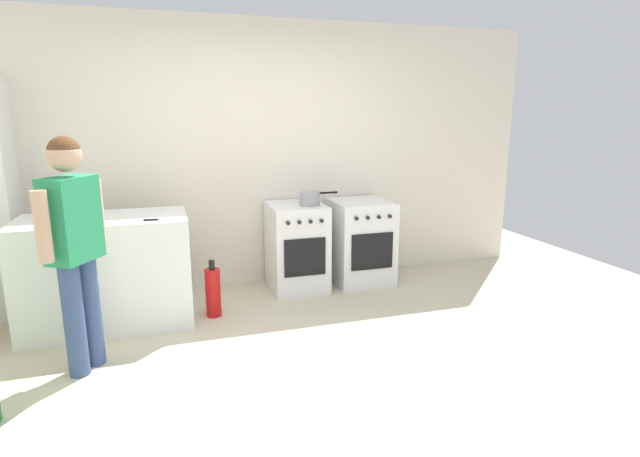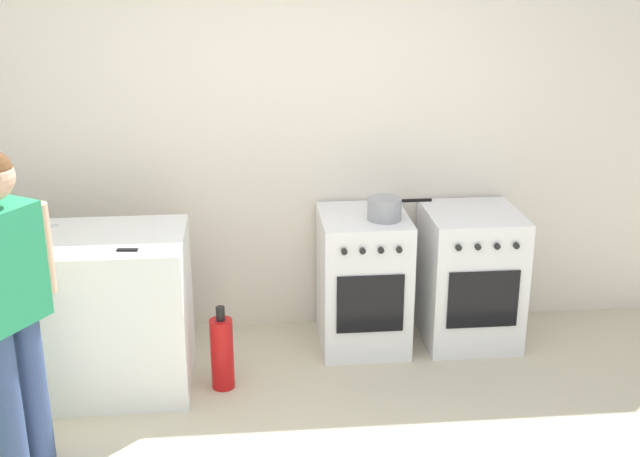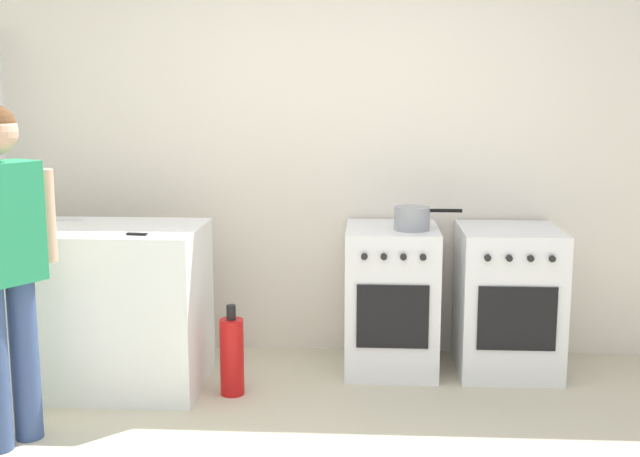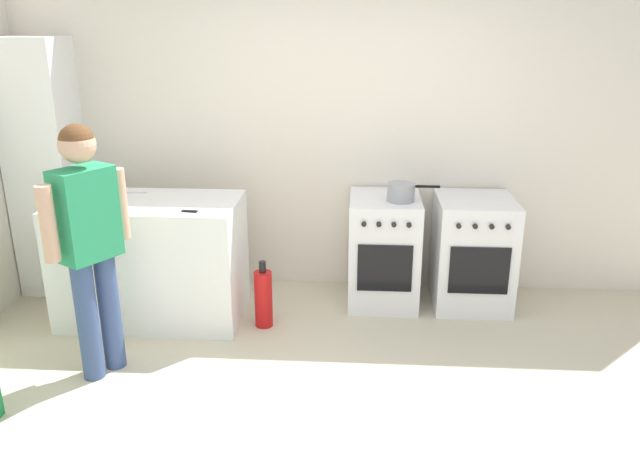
% 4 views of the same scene
% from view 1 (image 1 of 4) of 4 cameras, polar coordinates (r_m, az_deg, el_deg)
% --- Properties ---
extents(ground_plane, '(8.00, 8.00, 0.00)m').
position_cam_1_polar(ground_plane, '(3.58, -1.53, -15.49)').
color(ground_plane, beige).
extents(back_wall, '(6.00, 0.10, 2.60)m').
position_cam_1_polar(back_wall, '(5.07, -7.75, 8.28)').
color(back_wall, silver).
rests_on(back_wall, ground).
extents(counter_unit, '(1.30, 0.70, 0.90)m').
position_cam_1_polar(counter_unit, '(4.44, -23.14, -4.54)').
color(counter_unit, white).
rests_on(counter_unit, ground).
extents(oven_left, '(0.53, 0.62, 0.85)m').
position_cam_1_polar(oven_left, '(4.93, -2.68, -2.07)').
color(oven_left, white).
rests_on(oven_left, ground).
extents(oven_right, '(0.57, 0.62, 0.85)m').
position_cam_1_polar(oven_right, '(5.14, 4.66, -1.48)').
color(oven_right, white).
rests_on(oven_right, ground).
extents(pot, '(0.38, 0.20, 0.13)m').
position_cam_1_polar(pot, '(4.77, -1.20, 3.47)').
color(pot, gray).
rests_on(pot, oven_left).
extents(knife_paring, '(0.20, 0.12, 0.01)m').
position_cam_1_polar(knife_paring, '(4.29, -26.99, 0.78)').
color(knife_paring, silver).
rests_on(knife_paring, counter_unit).
extents(knife_bread, '(0.35, 0.05, 0.01)m').
position_cam_1_polar(knife_bread, '(4.55, -26.62, 1.45)').
color(knife_bread, silver).
rests_on(knife_bread, counter_unit).
extents(knife_utility, '(0.25, 0.06, 0.01)m').
position_cam_1_polar(knife_utility, '(4.07, -17.96, 0.97)').
color(knife_utility, silver).
rests_on(knife_utility, counter_unit).
extents(person, '(0.35, 0.50, 1.58)m').
position_cam_1_polar(person, '(3.59, -26.33, -0.86)').
color(person, '#384C7A').
rests_on(person, ground).
extents(fire_extinguisher, '(0.13, 0.13, 0.50)m').
position_cam_1_polar(fire_extinguisher, '(4.40, -12.13, -7.09)').
color(fire_extinguisher, red).
rests_on(fire_extinguisher, ground).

